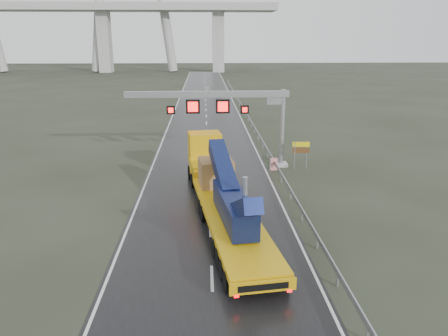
{
  "coord_description": "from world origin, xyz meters",
  "views": [
    {
      "loc": [
        -0.27,
        -21.46,
        11.6
      ],
      "look_at": [
        1.01,
        6.77,
        3.2
      ],
      "focal_mm": 35.0,
      "sensor_mm": 36.0,
      "label": 1
    }
  ],
  "objects_px": {
    "sign_gantry": "(230,107)",
    "heavy_haul_truck": "(219,183)",
    "exit_sign_pair": "(301,150)",
    "striped_barrier": "(274,164)"
  },
  "relations": [
    {
      "from": "sign_gantry",
      "to": "striped_barrier",
      "type": "bearing_deg",
      "value": -18.09
    },
    {
      "from": "exit_sign_pair",
      "to": "sign_gantry",
      "type": "bearing_deg",
      "value": 171.1
    },
    {
      "from": "striped_barrier",
      "to": "heavy_haul_truck",
      "type": "bearing_deg",
      "value": -127.75
    },
    {
      "from": "exit_sign_pair",
      "to": "striped_barrier",
      "type": "distance_m",
      "value": 2.78
    },
    {
      "from": "heavy_haul_truck",
      "to": "exit_sign_pair",
      "type": "distance_m",
      "value": 12.04
    },
    {
      "from": "sign_gantry",
      "to": "exit_sign_pair",
      "type": "height_order",
      "value": "sign_gantry"
    },
    {
      "from": "heavy_haul_truck",
      "to": "exit_sign_pair",
      "type": "bearing_deg",
      "value": 42.11
    },
    {
      "from": "sign_gantry",
      "to": "exit_sign_pair",
      "type": "xyz_separation_m",
      "value": [
        6.37,
        -1.29,
        -3.74
      ]
    },
    {
      "from": "striped_barrier",
      "to": "exit_sign_pair",
      "type": "bearing_deg",
      "value": -7.75
    },
    {
      "from": "sign_gantry",
      "to": "heavy_haul_truck",
      "type": "relative_size",
      "value": 0.72
    }
  ]
}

